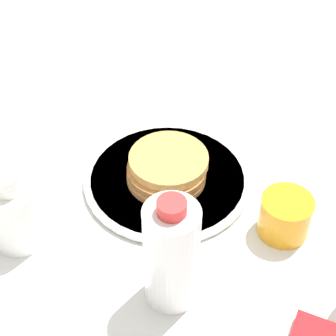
# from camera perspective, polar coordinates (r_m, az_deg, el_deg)

# --- Properties ---
(ground_plane) EXTENTS (4.00, 4.00, 0.00)m
(ground_plane) POSITION_cam_1_polar(r_m,az_deg,el_deg) (0.94, -0.49, -2.13)
(ground_plane) COLOR white
(plate) EXTENTS (0.28, 0.28, 0.01)m
(plate) POSITION_cam_1_polar(r_m,az_deg,el_deg) (0.95, 0.00, -1.13)
(plate) COLOR silver
(plate) RESTS_ON ground_plane
(pancake_stack) EXTENTS (0.14, 0.14, 0.04)m
(pancake_stack) POSITION_cam_1_polar(r_m,az_deg,el_deg) (0.93, -0.11, 0.01)
(pancake_stack) COLOR tan
(pancake_stack) RESTS_ON plate
(juice_glass) EXTENTS (0.08, 0.08, 0.07)m
(juice_glass) POSITION_cam_1_polar(r_m,az_deg,el_deg) (0.88, 11.81, -4.79)
(juice_glass) COLOR orange
(juice_glass) RESTS_ON ground_plane
(cream_jug) EXTENTS (0.08, 0.08, 0.14)m
(cream_jug) POSITION_cam_1_polar(r_m,az_deg,el_deg) (0.86, -15.34, -4.30)
(cream_jug) COLOR white
(cream_jug) RESTS_ON ground_plane
(water_bottle_near) EXTENTS (0.07, 0.07, 0.19)m
(water_bottle_near) POSITION_cam_1_polar(r_m,az_deg,el_deg) (0.74, 0.35, -8.78)
(water_bottle_near) COLOR white
(water_bottle_near) RESTS_ON ground_plane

